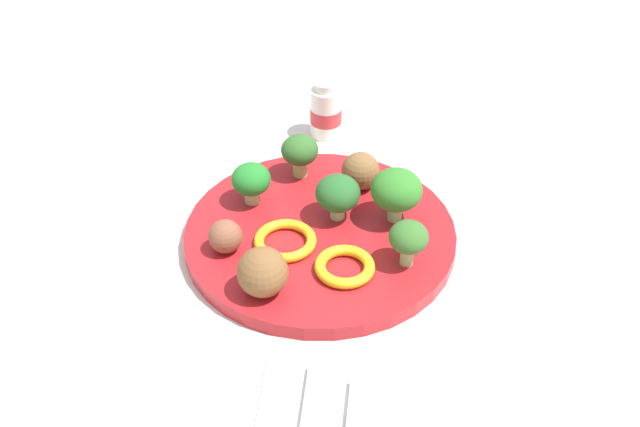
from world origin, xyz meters
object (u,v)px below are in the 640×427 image
(broccoli_floret_front_right, at_px, (338,194))
(broccoli_floret_back_left, at_px, (251,180))
(broccoli_floret_center, at_px, (300,151))
(meatball_mid_right, at_px, (225,236))
(pepper_ring_center, at_px, (285,241))
(yogurt_bottle, at_px, (326,112))
(plate, at_px, (320,235))
(meatball_back_left, at_px, (263,272))
(pepper_ring_back_left, at_px, (345,266))
(meatball_back_right, at_px, (360,171))
(broccoli_floret_near_rim, at_px, (409,238))
(broccoli_floret_front_left, at_px, (396,191))

(broccoli_floret_front_right, xyz_separation_m, broccoli_floret_back_left, (-0.02, -0.09, -0.00))
(broccoli_floret_center, xyz_separation_m, meatball_mid_right, (0.14, -0.06, -0.01))
(pepper_ring_center, relative_size, yogurt_bottle, 0.86)
(broccoli_floret_front_right, bearing_deg, broccoli_floret_back_left, -100.44)
(plate, xyz_separation_m, broccoli_floret_center, (-0.09, -0.03, 0.04))
(broccoli_floret_front_right, xyz_separation_m, pepper_ring_center, (0.05, -0.05, -0.03))
(broccoli_floret_back_left, height_order, yogurt_bottle, yogurt_bottle)
(meatball_back_left, relative_size, pepper_ring_back_left, 0.82)
(broccoli_floret_center, height_order, yogurt_bottle, yogurt_bottle)
(broccoli_floret_center, bearing_deg, pepper_ring_center, 0.15)
(meatball_back_right, distance_m, pepper_ring_center, 0.13)
(broccoli_floret_near_rim, relative_size, yogurt_bottle, 0.66)
(plate, bearing_deg, broccoli_floret_front_left, 107.83)
(plate, relative_size, yogurt_bottle, 3.81)
(broccoli_floret_center, xyz_separation_m, pepper_ring_center, (0.12, 0.00, -0.03))
(broccoli_floret_back_left, height_order, pepper_ring_back_left, broccoli_floret_back_left)
(pepper_ring_back_left, relative_size, pepper_ring_center, 0.93)
(broccoli_floret_front_right, bearing_deg, yogurt_bottle, -170.70)
(broccoli_floret_front_right, xyz_separation_m, meatball_mid_right, (0.06, -0.11, -0.01))
(broccoli_floret_center, height_order, pepper_ring_back_left, broccoli_floret_center)
(broccoli_floret_front_right, distance_m, meatball_back_right, 0.06)
(plate, xyz_separation_m, pepper_ring_back_left, (0.06, 0.03, 0.01))
(broccoli_floret_back_left, xyz_separation_m, pepper_ring_center, (0.07, 0.05, -0.02))
(meatball_mid_right, height_order, yogurt_bottle, yogurt_bottle)
(broccoli_floret_near_rim, bearing_deg, plate, -116.06)
(broccoli_floret_back_left, distance_m, meatball_mid_right, 0.08)
(plate, distance_m, broccoli_floret_front_right, 0.05)
(broccoli_floret_front_right, bearing_deg, broccoli_floret_front_left, 92.84)
(broccoli_floret_front_right, relative_size, meatball_back_right, 1.19)
(broccoli_floret_near_rim, distance_m, meatball_back_left, 0.14)
(broccoli_floret_center, relative_size, meatball_mid_right, 1.48)
(broccoli_floret_near_rim, xyz_separation_m, broccoli_floret_back_left, (-0.08, -0.17, -0.00))
(yogurt_bottle, bearing_deg, broccoli_floret_front_right, 9.30)
(broccoli_floret_near_rim, relative_size, broccoli_floret_front_right, 0.97)
(broccoli_floret_center, distance_m, meatball_mid_right, 0.15)
(broccoli_floret_front_right, bearing_deg, meatball_back_left, -26.57)
(plate, height_order, broccoli_floret_front_right, broccoli_floret_front_right)
(broccoli_floret_center, distance_m, broccoli_floret_front_right, 0.09)
(broccoli_floret_near_rim, bearing_deg, broccoli_floret_back_left, -116.29)
(broccoli_floret_front_left, bearing_deg, pepper_ring_back_left, -28.10)
(broccoli_floret_center, distance_m, pepper_ring_back_left, 0.17)
(broccoli_floret_near_rim, xyz_separation_m, pepper_ring_center, (-0.02, -0.12, -0.03))
(broccoli_floret_center, bearing_deg, broccoli_floret_front_right, 33.87)
(broccoli_floret_back_left, xyz_separation_m, meatball_back_left, (0.14, 0.03, -0.00))
(broccoli_floret_front_left, xyz_separation_m, meatball_back_left, (0.12, -0.12, -0.01))
(yogurt_bottle, bearing_deg, meatball_back_right, 21.38)
(meatball_mid_right, distance_m, pepper_ring_center, 0.06)
(broccoli_floret_front_left, distance_m, broccoli_floret_near_rim, 0.07)
(broccoli_floret_front_left, bearing_deg, broccoli_floret_front_right, -87.16)
(meatball_back_right, height_order, pepper_ring_center, meatball_back_right)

